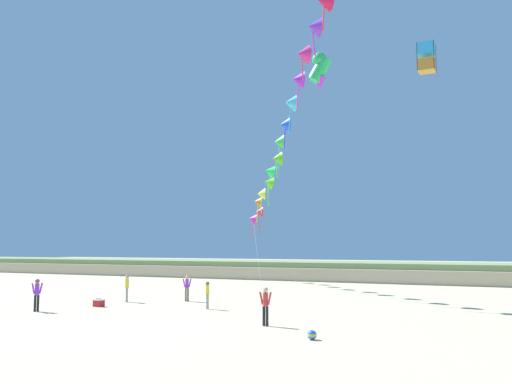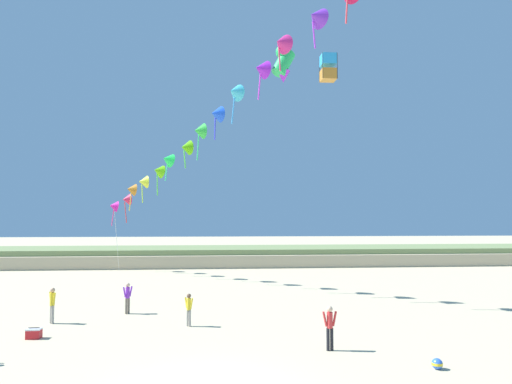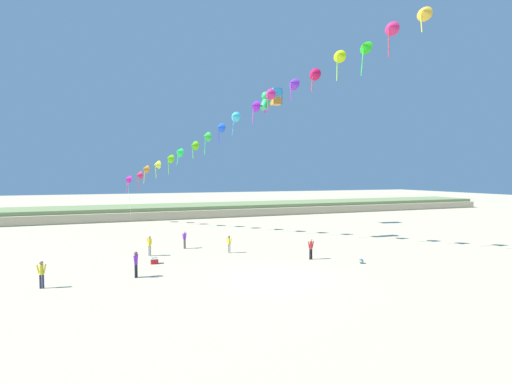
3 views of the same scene
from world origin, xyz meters
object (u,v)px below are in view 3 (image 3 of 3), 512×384
person_far_left (229,243)px  person_far_center (185,238)px  person_near_right (150,244)px  person_far_right (42,273)px  person_mid_center (311,247)px  large_kite_low_lead (266,102)px  person_near_left (136,262)px  beach_cooler (154,261)px  large_kite_mid_trail (276,97)px  beach_ball (361,261)px

person_far_left → person_far_center: (-3.42, 3.16, 0.06)m
person_near_right → person_far_right: (-6.41, -6.58, -0.03)m
person_mid_center → large_kite_low_lead: 16.10m
person_far_left → person_far_center: 4.66m
person_near_left → beach_cooler: 3.67m
person_near_right → beach_cooler: bearing=-85.0°
person_far_center → large_kite_low_lead: 15.99m
person_far_right → large_kite_low_lead: large_kite_low_lead is taller
person_far_center → large_kite_mid_trail: bearing=38.1°
person_mid_center → beach_ball: bearing=-38.7°
person_near_right → person_far_left: size_ratio=1.12×
person_near_left → person_far_left: (7.69, 4.96, -0.13)m
person_far_right → large_kite_mid_trail: (23.25, 19.29, 16.36)m
person_near_right → person_far_center: 3.76m
person_mid_center → beach_ball: size_ratio=4.66×
person_near_right → person_far_right: size_ratio=1.03×
person_far_left → person_far_center: person_far_center is taller
person_near_right → beach_cooler: size_ratio=2.95×
person_far_center → large_kite_low_lead: size_ratio=0.70×
large_kite_low_lead → large_kite_mid_trail: (5.07, 9.35, 2.96)m
person_far_left → person_near_left: bearing=-147.2°
beach_cooler → person_far_right: bearing=-150.4°
person_far_left → large_kite_low_lead: large_kite_low_lead is taller
person_far_left → large_kite_mid_trail: size_ratio=0.71×
large_kite_low_lead → beach_ball: size_ratio=6.38×
large_kite_low_lead → beach_ball: bearing=-73.1°
person_near_left → large_kite_mid_trail: bearing=46.4°
person_near_right → person_mid_center: size_ratio=1.01×
person_mid_center → person_far_left: person_mid_center is taller
person_near_right → beach_cooler: 2.91m
person_far_right → beach_ball: 21.72m
person_far_right → large_kite_mid_trail: large_kite_mid_trail is taller
person_near_right → person_far_right: person_near_right is taller
beach_ball → person_near_left: bearing=173.4°
person_far_left → large_kite_low_lead: (5.18, 4.52, 13.47)m
person_near_left → beach_ball: 16.47m
person_near_left → beach_ball: bearing=-6.6°
person_near_left → person_far_center: bearing=62.3°
person_near_left → person_far_left: person_near_left is taller
person_near_right → person_far_center: (3.18, 2.00, -0.05)m
person_near_right → large_kite_low_lead: (11.78, 3.36, 13.37)m
person_far_center → beach_ball: 15.71m
person_far_right → large_kite_low_lead: bearing=28.7°
person_mid_center → person_far_left: (-5.62, 4.43, -0.10)m
large_kite_low_lead → person_near_right: bearing=-164.1°
person_near_left → beach_ball: person_near_left is taller
person_far_center → large_kite_low_lead: (8.60, 1.36, 13.41)m
beach_cooler → beach_ball: size_ratio=1.59×
person_near_right → large_kite_low_lead: bearing=15.9°
person_mid_center → beach_ball: person_mid_center is taller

